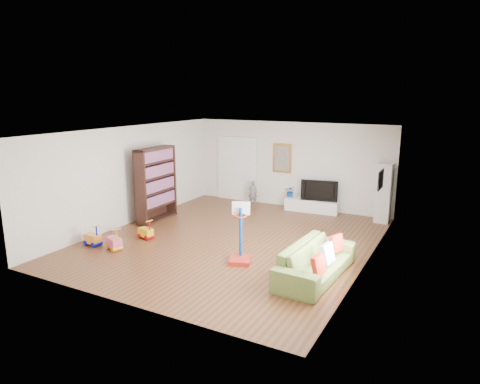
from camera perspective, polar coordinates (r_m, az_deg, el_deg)
The scene contains 25 objects.
floor at distance 10.69m, azimuth -1.02°, elevation -6.44°, with size 6.50×7.50×0.00m, color brown.
ceiling at distance 10.12m, azimuth -1.08°, elevation 8.13°, with size 6.50×7.50×0.00m, color white.
wall_back at distance 13.66m, azimuth 6.67°, elevation 3.61°, with size 6.50×0.00×2.70m, color silver.
wall_front at distance 7.39m, azimuth -15.44°, elevation -4.89°, with size 6.50×0.00×2.70m, color silver.
wall_left at distance 12.21m, azimuth -14.49°, elevation 2.17°, with size 0.00×7.50×2.70m, color silver.
wall_right at distance 9.22m, azimuth 16.87°, elevation -1.44°, with size 0.00×7.50×2.70m, color silver.
navy_accent at distance 10.47m, azimuth 18.52°, elevation 2.93°, with size 0.01×3.20×1.70m, color black.
olive_wainscot at distance 10.78m, azimuth 18.01°, elevation -4.15°, with size 0.01×3.20×1.00m, color brown.
doorway at distance 14.47m, azimuth -0.44°, elevation 3.03°, with size 1.45×0.06×2.10m, color white.
painting_back at distance 13.68m, azimuth 5.66°, elevation 4.50°, with size 0.62×0.06×0.92m, color gold.
artwork_right at distance 10.73m, azimuth 18.26°, elevation 1.55°, with size 0.04×0.56×0.46m, color #7F3F8C.
media_console at distance 13.33m, azimuth 9.54°, elevation -1.81°, with size 1.64×0.41×0.38m, color white.
tall_cabinet at distance 12.58m, azimuth 18.65°, elevation -0.15°, with size 0.39×0.39×1.69m, color silver.
bookshelf at distance 12.32m, azimuth -11.14°, elevation 0.99°, with size 0.37×1.43×2.09m, color #331A15.
sofa at distance 8.68m, azimuth 10.12°, elevation -9.02°, with size 2.30×0.90×0.67m, color olive.
basketball_hoop at distance 9.14m, azimuth -0.01°, elevation -5.53°, with size 0.45×0.55×1.31m, color #B02219.
ride_on_yellow at distance 11.00m, azimuth -12.48°, elevation -4.84°, with size 0.37×0.23×0.50m, color yellow.
ride_on_orange at distance 10.85m, azimuth -19.10°, elevation -5.43°, with size 0.40×0.24×0.53m, color orange.
ride_on_pink at distance 10.42m, azimuth -16.48°, elevation -5.96°, with size 0.40×0.25×0.54m, color #E0506F.
child at distance 13.92m, azimuth 1.69°, elevation -0.08°, with size 0.30×0.20×0.81m, color slate.
tv at distance 13.19m, azimuth 10.58°, elevation 0.27°, with size 1.11×0.15×0.64m, color black.
vase_plant at distance 13.51m, azimuth 6.75°, elevation 0.10°, with size 0.32×0.28×0.36m, color #073A90.
pillow_left at distance 7.98m, azimuth 10.43°, elevation -9.56°, with size 0.09×0.36×0.36m, color red.
pillow_center at distance 8.55m, azimuth 11.59°, elevation -8.05°, with size 0.10×0.39×0.39m, color white.
pillow_right at distance 9.16m, azimuth 12.78°, elevation -6.66°, with size 0.09×0.35×0.35m, color red.
Camera 1 is at (4.93, -8.79, 3.57)m, focal length 32.00 mm.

